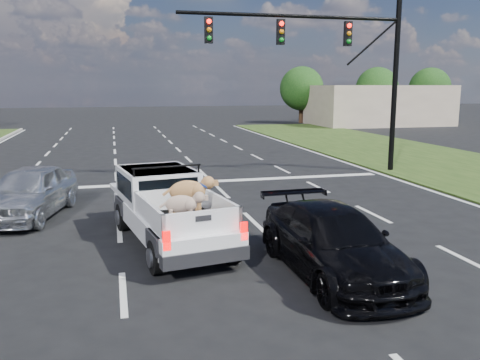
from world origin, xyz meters
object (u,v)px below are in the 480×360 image
object	(u,v)px
traffic_signal	(342,56)
black_coupe	(333,242)
pickup_truck	(168,207)
silver_sedan	(29,191)

from	to	relation	value
traffic_signal	black_coupe	size ratio (longest dim) A/B	2.05
black_coupe	pickup_truck	bearing A→B (deg)	133.65
black_coupe	traffic_signal	bearing A→B (deg)	63.05
traffic_signal	silver_sedan	xyz separation A→B (m)	(-11.31, -4.42, -4.02)
traffic_signal	silver_sedan	size ratio (longest dim) A/B	2.18
traffic_signal	pickup_truck	bearing A→B (deg)	-135.45
silver_sedan	traffic_signal	bearing A→B (deg)	35.20
pickup_truck	silver_sedan	distance (m)	4.79
pickup_truck	black_coupe	distance (m)	4.00
traffic_signal	black_coupe	world-z (taller)	traffic_signal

